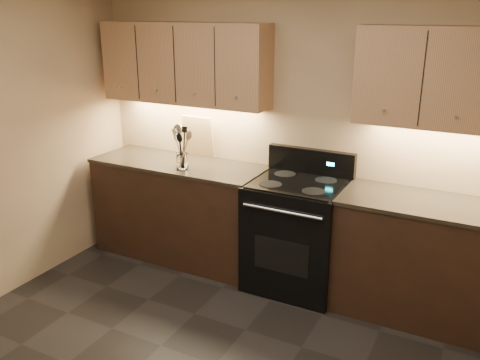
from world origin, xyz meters
name	(u,v)px	position (x,y,z in m)	size (l,w,h in m)	color
wall_back	(305,128)	(0.00, 2.00, 1.30)	(4.00, 0.04, 2.60)	tan
counter_left	(180,209)	(-1.10, 1.70, 0.47)	(1.62, 0.62, 0.93)	black
counter_right	(436,262)	(1.18, 1.70, 0.47)	(1.46, 0.62, 0.93)	black
stove	(297,233)	(0.08, 1.68, 0.48)	(0.76, 0.68, 1.14)	black
upper_cab_left	(184,63)	(-1.10, 1.85, 1.80)	(1.60, 0.30, 0.70)	#AC8256
upper_cab_right	(463,79)	(1.18, 1.85, 1.80)	(1.44, 0.30, 0.70)	#AC8256
outlet_plate	(178,133)	(-1.30, 1.99, 1.12)	(0.09, 0.01, 0.12)	#B2B5BA
utensil_crock	(182,162)	(-0.96, 1.56, 0.99)	(0.13, 0.13, 0.14)	white
cutting_board	(199,136)	(-1.04, 1.96, 1.12)	(0.31, 0.02, 0.39)	tan
wooden_spoon	(179,148)	(-0.98, 1.55, 1.12)	(0.06, 0.06, 0.34)	tan
black_spoon	(182,149)	(-0.97, 1.57, 1.10)	(0.06, 0.06, 0.31)	black
black_turner	(182,147)	(-0.94, 1.54, 1.13)	(0.08, 0.08, 0.37)	black
steel_spatula	(183,147)	(-0.94, 1.56, 1.12)	(0.08, 0.08, 0.35)	silver
steel_skimmer	(184,147)	(-0.94, 1.56, 1.12)	(0.09, 0.09, 0.36)	silver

